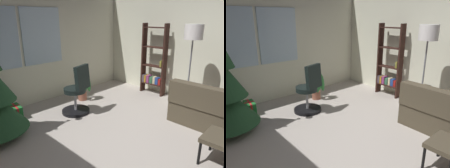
# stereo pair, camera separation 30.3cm
# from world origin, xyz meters

# --- Properties ---
(ground_plane) EXTENTS (4.85, 5.86, 0.10)m
(ground_plane) POSITION_xyz_m (0.00, 0.00, -0.05)
(ground_plane) COLOR #B2A89E
(wall_back_with_windows) EXTENTS (4.85, 0.12, 2.68)m
(wall_back_with_windows) POSITION_xyz_m (-0.02, 2.97, 1.35)
(wall_back_with_windows) COLOR beige
(wall_back_with_windows) RESTS_ON ground_plane
(footstool) EXTENTS (0.49, 0.38, 0.40)m
(footstool) POSITION_xyz_m (0.47, -0.80, 0.34)
(footstool) COLOR #483E2E
(footstool) RESTS_ON ground_plane
(gift_box_green) EXTENTS (0.22, 0.37, 0.26)m
(gift_box_green) POSITION_xyz_m (-0.82, 2.49, 0.12)
(gift_box_green) COLOR #1E722D
(gift_box_green) RESTS_ON ground_plane
(office_chair) EXTENTS (0.56, 0.57, 1.00)m
(office_chair) POSITION_xyz_m (0.15, 1.80, 0.40)
(office_chair) COLOR black
(office_chair) RESTS_ON ground_plane
(bookshelf) EXTENTS (0.18, 0.64, 1.74)m
(bookshelf) POSITION_xyz_m (2.21, 1.37, 0.75)
(bookshelf) COLOR black
(bookshelf) RESTS_ON ground_plane
(floor_lamp) EXTENTS (0.35, 0.35, 1.75)m
(floor_lamp) POSITION_xyz_m (1.73, 0.24, 1.48)
(floor_lamp) COLOR slate
(floor_lamp) RESTS_ON ground_plane
(potted_plant) EXTENTS (0.31, 0.46, 0.64)m
(potted_plant) POSITION_xyz_m (0.72, 2.27, 0.29)
(potted_plant) COLOR #935440
(potted_plant) RESTS_ON ground_plane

